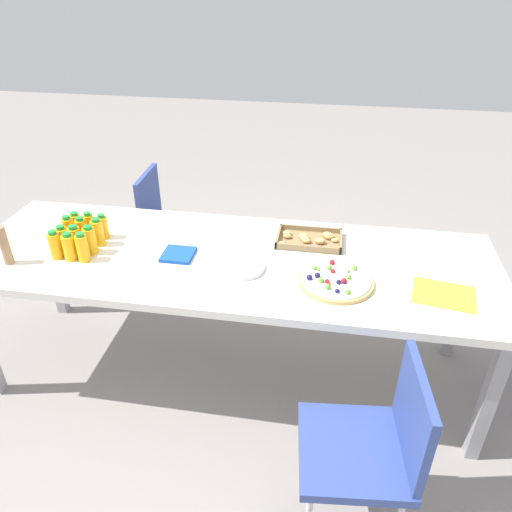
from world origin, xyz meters
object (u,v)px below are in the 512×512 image
Objects in this scene: juice_bottle_11 at (103,227)px; paper_folder at (444,294)px; chair_near_right at (374,443)px; juice_bottle_10 at (89,226)px; juice_bottle_3 at (63,239)px; cardboard_tube at (5,245)px; juice_bottle_5 at (90,240)px; party_table at (229,267)px; juice_bottle_1 at (69,247)px; juice_bottle_4 at (75,240)px; juice_bottle_8 at (98,232)px; juice_bottle_9 at (76,225)px; chair_far_left at (168,221)px; juice_bottle_0 at (55,245)px; juice_bottle_6 at (69,230)px; napkin_stack at (178,254)px; juice_bottle_2 at (83,248)px; juice_bottle_7 at (82,231)px; fruit_pizza at (336,281)px; snack_tray at (309,239)px; plate_stack at (243,268)px.

paper_folder is at bearing -8.12° from juice_bottle_11.
chair_near_right is 5.91× the size of juice_bottle_10.
juice_bottle_3 is 0.69× the size of cardboard_tube.
juice_bottle_10 is 1.75m from paper_folder.
party_table is at bearing 6.33° from juice_bottle_5.
paper_folder is at bearing -7.73° from juice_bottle_10.
juice_bottle_5 is (0.07, 0.07, 0.00)m from juice_bottle_1.
juice_bottle_4 is 0.12m from juice_bottle_8.
juice_bottle_9 is 0.68× the size of cardboard_tube.
juice_bottle_5 is 1.12× the size of juice_bottle_9.
chair_far_left is 4.28× the size of cardboard_tube.
juice_bottle_0 reaches higher than juice_bottle_3.
juice_bottle_11 is at bearing -1.37° from juice_bottle_9.
juice_bottle_6 reaches higher than chair_far_left.
juice_bottle_5 is at bearing 44.98° from juice_bottle_1.
juice_bottle_11 is at bearing 171.88° from paper_folder.
juice_bottle_5 reaches higher than chair_near_right.
juice_bottle_3 is at bearing -176.48° from napkin_stack.
juice_bottle_0 is (-0.22, -0.93, 0.32)m from chair_far_left.
juice_bottle_7 is (-0.08, 0.15, 0.00)m from juice_bottle_2.
juice_bottle_0 is 0.23m from juice_bottle_9.
juice_bottle_5 is at bearing 25.58° from juice_bottle_0.
juice_bottle_5 is 0.44× the size of fruit_pizza.
juice_bottle_5 reaches higher than juice_bottle_9.
juice_bottle_1 is 0.43× the size of snack_tray.
juice_bottle_8 reaches higher than juice_bottle_9.
fruit_pizza is 0.43m from plate_stack.
juice_bottle_3 is 0.89× the size of napkin_stack.
chair_near_right is 1.54m from juice_bottle_2.
juice_bottle_8 is 0.57× the size of paper_folder.
juice_bottle_10 is 1.13m from snack_tray.
juice_bottle_10 is (-0.07, 0.22, -0.00)m from juice_bottle_2.
juice_bottle_9 reaches higher than fruit_pizza.
juice_bottle_10 is 0.73× the size of cardboard_tube.
snack_tray is at bearing 47.46° from plate_stack.
juice_bottle_3 is 0.10m from juice_bottle_7.
cardboard_tube reaches higher than juice_bottle_11.
juice_bottle_6 is 0.76× the size of cardboard_tube.
snack_tray is (0.38, 0.21, 0.07)m from party_table.
juice_bottle_7 is at bearing 175.78° from napkin_stack.
juice_bottle_8 is (0.00, 0.16, -0.00)m from juice_bottle_2.
juice_bottle_8 is at bearing 172.73° from fruit_pizza.
cardboard_tube is (-0.27, -0.23, 0.03)m from juice_bottle_7.
juice_bottle_6 is at bearing 95.95° from juice_bottle_3.
chair_far_left is 1.01m from juice_bottle_0.
juice_bottle_7 is 0.51m from napkin_stack.
party_table is at bearing 12.64° from cardboard_tube.
party_table is 7.73× the size of fruit_pizza.
juice_bottle_7 is at bearing 92.82° from juice_bottle_1.
juice_bottle_1 is 1.26m from fruit_pizza.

